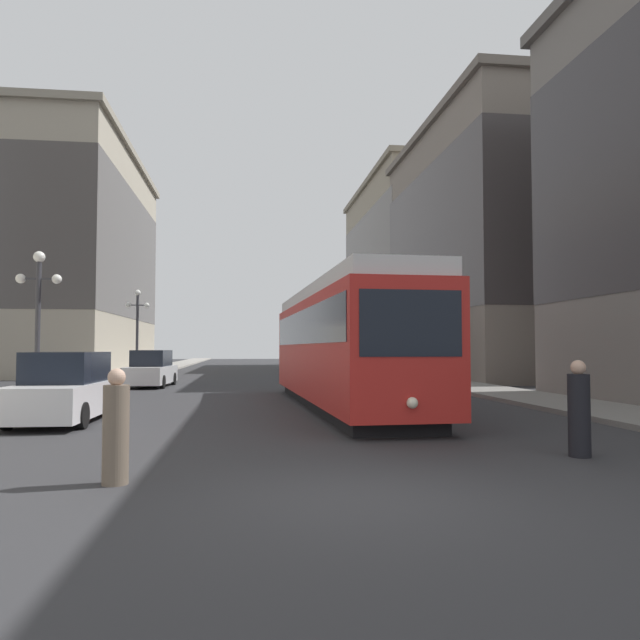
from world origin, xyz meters
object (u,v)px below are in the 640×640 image
Objects in this scene: streetcar at (341,343)px; parked_car_left_near at (66,389)px; pedestrian_crossing_near at (116,430)px; lamp_post_left_far at (137,319)px; transit_bus at (345,348)px; parked_car_left_mid at (151,370)px; pedestrian_crossing_far at (579,412)px; lamp_post_left_near at (38,302)px.

streetcar reaches higher than parked_car_left_near.
parked_car_left_near is at bearing -3.10° from pedestrian_crossing_near.
lamp_post_left_far is (-4.74, 28.84, 2.91)m from pedestrian_crossing_near.
transit_bus reaches higher than pedestrian_crossing_near.
parked_car_left_near is at bearing -161.45° from streetcar.
transit_bus is 23.27m from parked_car_left_near.
parked_car_left_mid reaches higher than pedestrian_crossing_near.
transit_bus is 7.46× the size of pedestrian_crossing_far.
transit_bus is 2.39× the size of lamp_post_left_far.
transit_bus is 2.62× the size of lamp_post_left_near.
parked_car_left_mid is 11.28m from lamp_post_left_near.
pedestrian_crossing_near is 0.34× the size of lamp_post_left_near.
parked_car_left_mid is at bearing -74.49° from lamp_post_left_far.
lamp_post_left_near is (-9.66, 0.56, 1.29)m from streetcar.
pedestrian_crossing_near is at bearing -79.46° from parked_car_left_mid.
streetcar is 1.17× the size of transit_bus.
lamp_post_left_near is 17.68m from lamp_post_left_far.
lamp_post_left_near reaches higher than pedestrian_crossing_near.
parked_car_left_near is 8.15m from pedestrian_crossing_near.
transit_bus is 29.33m from pedestrian_crossing_near.
streetcar is 11.77m from pedestrian_crossing_near.
parked_car_left_near is 12.35m from pedestrian_crossing_far.
streetcar is at bearing -91.93° from pedestrian_crossing_far.
streetcar is 8.74× the size of pedestrian_crossing_far.
transit_bus is 27.02m from pedestrian_crossing_far.
pedestrian_crossing_near is 29.37m from lamp_post_left_far.
lamp_post_left_near is (-1.90, 3.53, 2.54)m from parked_car_left_near.
pedestrian_crossing_near is 12.41m from lamp_post_left_near.
lamp_post_left_far is at bearing 178.91° from transit_bus.
parked_car_left_near is at bearing -115.99° from transit_bus.
pedestrian_crossing_near is 0.31× the size of lamp_post_left_far.
streetcar is 3.07× the size of lamp_post_left_near.
parked_car_left_mid is 22.17m from pedestrian_crossing_near.
streetcar is at bearing -48.38° from pedestrian_crossing_near.
parked_car_left_mid is 23.30m from pedestrian_crossing_far.
streetcar is 9.15× the size of pedestrian_crossing_near.
parked_car_left_near is 2.85× the size of pedestrian_crossing_far.
lamp_post_left_far is at bearing 108.69° from parked_car_left_mid.
lamp_post_left_near is at bearing -90.00° from lamp_post_left_far.
lamp_post_left_near is at bearing -96.79° from parked_car_left_mid.
streetcar reaches higher than parked_car_left_mid.
lamp_post_left_near reaches higher than parked_car_left_near.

